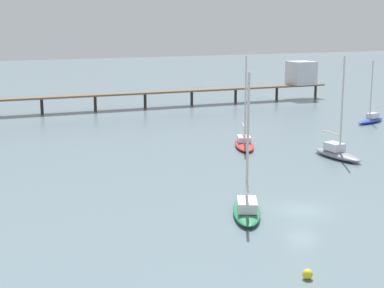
{
  "coord_description": "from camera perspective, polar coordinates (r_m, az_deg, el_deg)",
  "views": [
    {
      "loc": [
        -26.93,
        -36.63,
        14.65
      ],
      "look_at": [
        0.0,
        20.53,
        1.5
      ],
      "focal_mm": 54.9,
      "sensor_mm": 36.0,
      "label": 1
    }
  ],
  "objects": [
    {
      "name": "ground_plane",
      "position": [
        47.77,
        10.62,
        -6.31
      ],
      "size": [
        400.0,
        400.0,
        0.0
      ],
      "primitive_type": "plane",
      "color": "slate"
    },
    {
      "name": "pier",
      "position": [
        106.06,
        1.2,
        5.89
      ],
      "size": [
        90.03,
        7.38,
        7.27
      ],
      "color": "brown",
      "rests_on": "ground_plane"
    },
    {
      "name": "sailboat_blue",
      "position": [
        91.07,
        17.0,
        2.4
      ],
      "size": [
        6.78,
        3.71,
        9.2
      ],
      "color": "#2D4CB7",
      "rests_on": "ground_plane"
    },
    {
      "name": "sailboat_gray",
      "position": [
        66.29,
        13.89,
        -0.73
      ],
      "size": [
        2.29,
        7.13,
        11.18
      ],
      "color": "gray",
      "rests_on": "ground_plane"
    },
    {
      "name": "sailboat_red",
      "position": [
        70.31,
        5.1,
        0.2
      ],
      "size": [
        5.08,
        7.68,
        10.85
      ],
      "color": "red",
      "rests_on": "ground_plane"
    },
    {
      "name": "sailboat_green",
      "position": [
        45.67,
        5.34,
        -6.13
      ],
      "size": [
        5.22,
        7.34,
        11.01
      ],
      "color": "#287F4C",
      "rests_on": "ground_plane"
    },
    {
      "name": "mooring_buoy_inner",
      "position": [
        35.51,
        11.16,
        -12.3
      ],
      "size": [
        0.62,
        0.62,
        0.62
      ],
      "primitive_type": "sphere",
      "color": "yellow",
      "rests_on": "ground_plane"
    }
  ]
}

